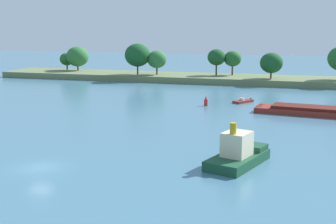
% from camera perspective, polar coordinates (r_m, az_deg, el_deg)
% --- Properties ---
extents(ground_plane, '(400.00, 400.00, 0.00)m').
position_cam_1_polar(ground_plane, '(51.79, -15.35, -6.58)').
color(ground_plane, teal).
extents(treeline_island, '(98.36, 15.11, 10.05)m').
position_cam_1_polar(treeline_island, '(128.19, 1.19, 5.12)').
color(treeline_island, '#66754C').
rests_on(treeline_island, ground).
extents(small_motorboat, '(3.84, 4.77, 0.94)m').
position_cam_1_polar(small_motorboat, '(92.75, 9.16, 1.31)').
color(small_motorboat, maroon).
rests_on(small_motorboat, ground).
extents(tugboat, '(6.34, 9.56, 4.88)m').
position_cam_1_polar(tugboat, '(51.40, 8.59, -5.01)').
color(tugboat, '#19472D').
rests_on(tugboat, ground).
extents(channel_buoy_red, '(0.70, 0.70, 1.90)m').
position_cam_1_polar(channel_buoy_red, '(87.99, 4.65, 1.28)').
color(channel_buoy_red, red).
rests_on(channel_buoy_red, ground).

